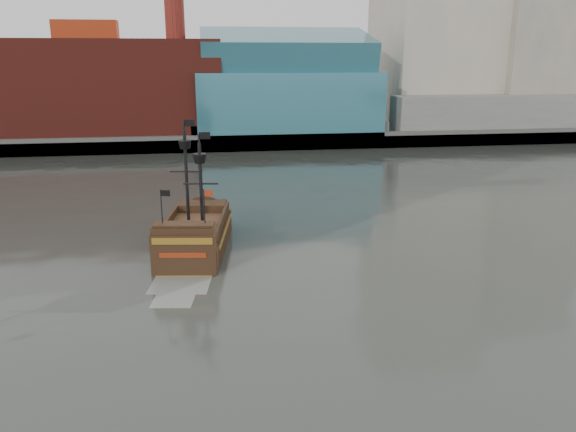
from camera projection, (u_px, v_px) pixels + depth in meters
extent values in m
plane|color=#242621|center=(293.00, 347.00, 29.00)|extent=(400.00, 400.00, 0.00)
cube|color=slate|center=(223.00, 124.00, 116.19)|extent=(220.00, 60.00, 2.00)
cube|color=#4C4C49|center=(230.00, 143.00, 88.06)|extent=(220.00, 1.00, 2.60)
cube|color=maroon|center=(91.00, 88.00, 91.68)|extent=(42.00, 18.00, 15.00)
cube|color=#307081|center=(286.00, 102.00, 95.07)|extent=(30.00, 16.00, 10.00)
cube|color=#A49C89|center=(537.00, 20.00, 103.83)|extent=(18.00, 18.00, 38.00)
cube|color=slate|center=(506.00, 113.00, 97.28)|extent=(40.00, 6.00, 6.00)
cube|color=#307081|center=(286.00, 53.00, 92.87)|extent=(28.00, 14.94, 8.78)
cube|color=black|center=(196.00, 242.00, 43.58)|extent=(6.03, 11.41, 2.36)
cube|color=#4E341C|center=(195.00, 226.00, 43.21)|extent=(5.42, 10.27, 0.27)
cube|color=black|center=(203.00, 208.00, 47.31)|extent=(4.12, 2.70, 0.91)
cube|color=black|center=(185.00, 237.00, 38.50)|extent=(4.47, 2.05, 1.63)
cube|color=black|center=(184.00, 261.00, 38.09)|extent=(4.43, 0.85, 3.62)
cube|color=olive|center=(182.00, 241.00, 37.57)|extent=(4.05, 0.65, 0.45)
cube|color=maroon|center=(183.00, 255.00, 37.85)|extent=(3.15, 0.52, 0.36)
cylinder|color=black|center=(186.00, 176.00, 43.51)|extent=(0.29, 0.29, 7.07)
cylinder|color=black|center=(201.00, 188.00, 40.72)|extent=(0.29, 0.29, 6.52)
cone|color=black|center=(185.00, 145.00, 42.84)|extent=(1.13, 1.13, 0.63)
cone|color=black|center=(200.00, 158.00, 40.12)|extent=(1.13, 1.13, 0.63)
cube|color=black|center=(189.00, 123.00, 42.39)|extent=(0.81, 0.14, 0.50)
cube|color=black|center=(205.00, 136.00, 39.68)|extent=(0.81, 0.14, 0.50)
cube|color=gray|center=(180.00, 284.00, 36.93)|extent=(4.27, 3.78, 0.01)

